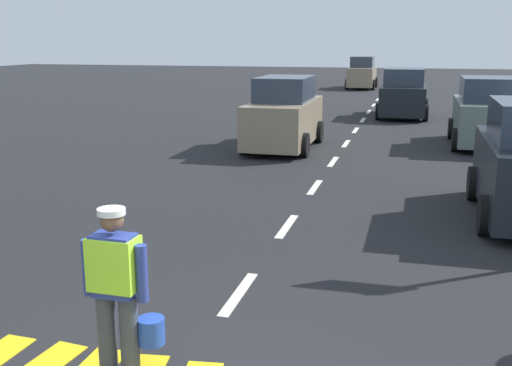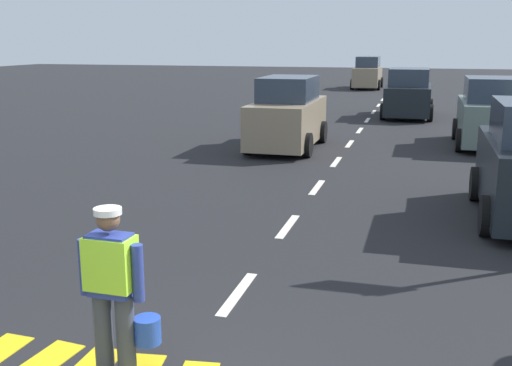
{
  "view_description": "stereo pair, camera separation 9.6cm",
  "coord_description": "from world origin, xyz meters",
  "px_view_note": "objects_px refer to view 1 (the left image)",
  "views": [
    {
      "loc": [
        2.06,
        -4.33,
        3.17
      ],
      "look_at": [
        -0.17,
        4.24,
        1.1
      ],
      "focal_mm": 43.13,
      "sensor_mm": 36.0,
      "label": 1
    },
    {
      "loc": [
        2.15,
        -4.3,
        3.17
      ],
      "look_at": [
        -0.17,
        4.24,
        1.1
      ],
      "focal_mm": 43.13,
      "sensor_mm": 36.0,
      "label": 2
    }
  ],
  "objects_px": {
    "car_oncoming_lead": "(284,115)",
    "car_oncoming_third": "(362,74)",
    "car_outgoing_far": "(403,94)",
    "car_parked_far": "(486,114)",
    "road_worker": "(118,284)"
  },
  "relations": [
    {
      "from": "car_outgoing_far",
      "to": "car_parked_far",
      "type": "bearing_deg",
      "value": -69.16
    },
    {
      "from": "car_parked_far",
      "to": "car_oncoming_third",
      "type": "bearing_deg",
      "value": 104.37
    },
    {
      "from": "road_worker",
      "to": "car_oncoming_third",
      "type": "height_order",
      "value": "car_oncoming_third"
    },
    {
      "from": "car_oncoming_lead",
      "to": "car_oncoming_third",
      "type": "relative_size",
      "value": 1.01
    },
    {
      "from": "car_parked_far",
      "to": "car_oncoming_third",
      "type": "relative_size",
      "value": 0.94
    },
    {
      "from": "car_outgoing_far",
      "to": "car_oncoming_lead",
      "type": "xyz_separation_m",
      "value": [
        -3.23,
        -8.72,
        0.04
      ]
    },
    {
      "from": "car_oncoming_lead",
      "to": "car_parked_far",
      "type": "xyz_separation_m",
      "value": [
        5.84,
        1.87,
        -0.01
      ]
    },
    {
      "from": "car_outgoing_far",
      "to": "car_oncoming_third",
      "type": "bearing_deg",
      "value": 101.33
    },
    {
      "from": "car_outgoing_far",
      "to": "car_oncoming_third",
      "type": "height_order",
      "value": "car_oncoming_third"
    },
    {
      "from": "car_oncoming_lead",
      "to": "car_oncoming_third",
      "type": "distance_m",
      "value": 24.01
    },
    {
      "from": "car_oncoming_third",
      "to": "road_worker",
      "type": "bearing_deg",
      "value": -88.45
    },
    {
      "from": "car_parked_far",
      "to": "car_oncoming_lead",
      "type": "bearing_deg",
      "value": -162.28
    },
    {
      "from": "road_worker",
      "to": "car_parked_far",
      "type": "relative_size",
      "value": 0.43
    },
    {
      "from": "road_worker",
      "to": "car_oncoming_third",
      "type": "bearing_deg",
      "value": 91.55
    },
    {
      "from": "car_parked_far",
      "to": "car_outgoing_far",
      "type": "bearing_deg",
      "value": 110.84
    }
  ]
}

